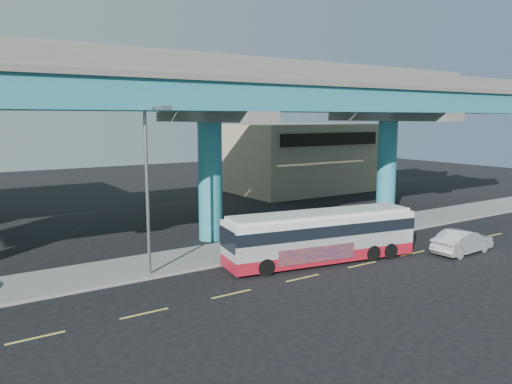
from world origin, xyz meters
TOP-DOWN VIEW (x-y plane):
  - ground at (0.00, 0.00)m, footprint 120.00×120.00m
  - sidewalk at (0.00, 5.50)m, footprint 70.00×4.00m
  - lane_markings at (-0.00, -0.30)m, footprint 58.00×0.12m
  - viaduct at (-0.00, 9.11)m, footprint 52.00×12.40m
  - building_beige at (18.00, 22.98)m, footprint 14.00×10.23m
  - transit_bus at (2.52, 1.31)m, footprint 10.86×4.04m
  - sedan at (10.38, -1.83)m, footprint 1.92×4.35m
  - street_lamp at (-6.07, 3.43)m, footprint 0.50×2.65m
  - stop_sign at (1.11, 4.18)m, footprint 0.49×0.51m

SIDE VIEW (x-z plane):
  - ground at x=0.00m, z-range 0.00..0.00m
  - lane_markings at x=0.00m, z-range 0.00..0.01m
  - sidewalk at x=0.00m, z-range 0.00..0.15m
  - sedan at x=10.38m, z-range 0.00..1.38m
  - transit_bus at x=2.52m, z-range 0.13..2.86m
  - stop_sign at x=1.11m, z-range 0.63..2.90m
  - building_beige at x=18.00m, z-range 0.01..7.01m
  - street_lamp at x=-6.07m, z-range 1.35..9.54m
  - viaduct at x=0.00m, z-range 3.29..14.99m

